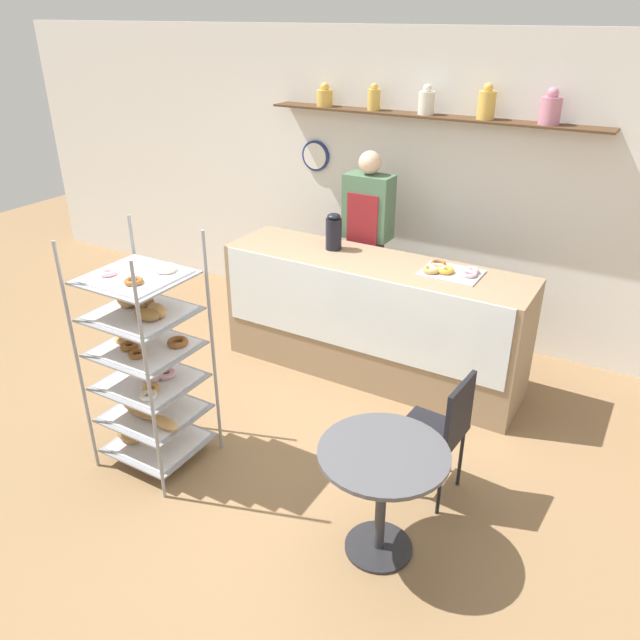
% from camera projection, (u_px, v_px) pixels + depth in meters
% --- Properties ---
extents(ground_plane, '(14.00, 14.00, 0.00)m').
position_uv_depth(ground_plane, '(287.00, 455.00, 4.38)').
color(ground_plane, olive).
extents(back_wall, '(10.00, 0.30, 2.70)m').
position_uv_depth(back_wall, '(428.00, 188.00, 5.63)').
color(back_wall, white).
rests_on(back_wall, ground_plane).
extents(display_counter, '(2.52, 0.65, 1.02)m').
position_uv_depth(display_counter, '(372.00, 318.00, 5.18)').
color(display_counter, '#937A5B').
rests_on(display_counter, ground_plane).
extents(pastry_rack, '(0.63, 0.60, 1.62)m').
position_uv_depth(pastry_rack, '(147.00, 366.00, 4.05)').
color(pastry_rack, gray).
rests_on(pastry_rack, ground_plane).
extents(person_worker, '(0.41, 0.23, 1.76)m').
position_uv_depth(person_worker, '(367.00, 242.00, 5.53)').
color(person_worker, '#282833').
rests_on(person_worker, ground_plane).
extents(cafe_table, '(0.72, 0.72, 0.70)m').
position_uv_depth(cafe_table, '(382.00, 477.00, 3.39)').
color(cafe_table, '#262628').
rests_on(cafe_table, ground_plane).
extents(cafe_chair, '(0.41, 0.41, 0.87)m').
position_uv_depth(cafe_chair, '(443.00, 426.00, 3.80)').
color(cafe_chair, black).
rests_on(cafe_chair, ground_plane).
extents(coffee_carafe, '(0.13, 0.13, 0.31)m').
position_uv_depth(coffee_carafe, '(334.00, 232.00, 5.14)').
color(coffee_carafe, black).
rests_on(coffee_carafe, display_counter).
extents(donut_tray_counter, '(0.44, 0.34, 0.05)m').
position_uv_depth(donut_tray_counter, '(448.00, 271.00, 4.72)').
color(donut_tray_counter, silver).
rests_on(donut_tray_counter, display_counter).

